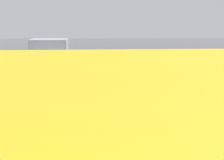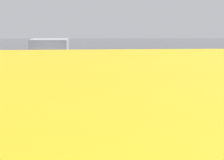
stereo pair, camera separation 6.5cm
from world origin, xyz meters
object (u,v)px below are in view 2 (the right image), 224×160
cargo_van_parked_right (46,72)px  shopping_cart_vendor (124,89)px  pedestrian_white_side (93,68)px  pedestrian_far_side (101,63)px  hand_dolly_boxes (102,84)px  pedestrian_black_side (136,72)px  pedestrian_pink_side (120,62)px

cargo_van_parked_right → shopping_cart_vendor: 3.76m
pedestrian_white_side → pedestrian_far_side: 1.48m
shopping_cart_vendor → hand_dolly_boxes: bearing=-16.8°
hand_dolly_boxes → pedestrian_far_side: 1.14m
pedestrian_black_side → pedestrian_white_side: same height
pedestrian_white_side → pedestrian_far_side: (-0.33, -1.44, 0.00)m
hand_dolly_boxes → pedestrian_white_side: bearing=62.7°
pedestrian_pink_side → pedestrian_far_side: size_ratio=1.00×
shopping_cart_vendor → pedestrian_pink_side: (0.14, -1.23, 1.02)m
hand_dolly_boxes → cargo_van_parked_right: bearing=-12.1°
shopping_cart_vendor → pedestrian_white_side: bearing=16.6°
cargo_van_parked_right → pedestrian_far_side: cargo_van_parked_right is taller
pedestrian_black_side → pedestrian_far_side: bearing=-61.2°
cargo_van_parked_right → pedestrian_pink_side: (-3.47, -0.37, 0.41)m
pedestrian_far_side → pedestrian_white_side: bearing=77.0°
pedestrian_pink_side → pedestrian_white_side: size_ratio=1.00×
pedestrian_pink_side → pedestrian_white_side: 2.03m
shopping_cart_vendor → pedestrian_white_side: 1.73m
cargo_van_parked_right → pedestrian_far_side: size_ratio=2.52×
pedestrian_pink_side → pedestrian_far_side: bearing=12.0°
pedestrian_pink_side → cargo_van_parked_right: bearing=6.0°
pedestrian_pink_side → pedestrian_white_side: (1.21, 1.63, 0.00)m
cargo_van_parked_right → pedestrian_white_side: cargo_van_parked_right is taller
cargo_van_parked_right → pedestrian_pink_side: 3.51m
cargo_van_parked_right → pedestrian_white_side: (-2.26, 1.26, 0.41)m
shopping_cart_vendor → pedestrian_black_side: size_ratio=0.49×
shopping_cart_vendor → pedestrian_white_side: pedestrian_white_side is taller
hand_dolly_boxes → pedestrian_white_side: 1.17m
hand_dolly_boxes → pedestrian_far_side: (0.03, -0.74, 0.87)m
cargo_van_parked_right → pedestrian_black_side: size_ratio=2.52×
pedestrian_black_side → cargo_van_parked_right: bearing=-30.4°
pedestrian_black_side → pedestrian_pink_side: bearing=-79.3°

